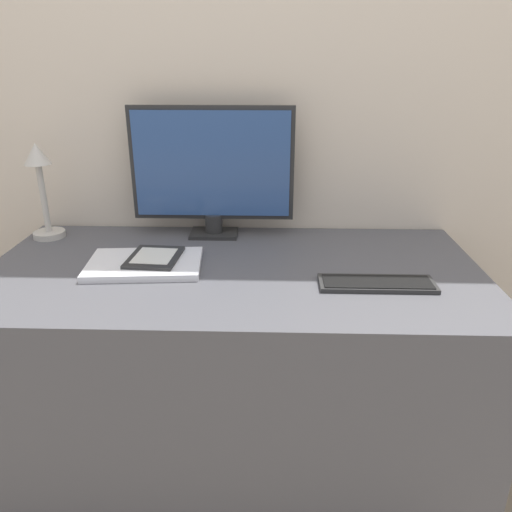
# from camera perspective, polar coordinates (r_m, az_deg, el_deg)

# --- Properties ---
(ground_plane) EXTENTS (10.00, 10.00, 0.00)m
(ground_plane) POSITION_cam_1_polar(r_m,az_deg,el_deg) (1.71, -2.69, -26.52)
(ground_plane) COLOR gray
(wall_back) EXTENTS (3.60, 0.05, 2.40)m
(wall_back) POSITION_cam_1_polar(r_m,az_deg,el_deg) (1.71, -1.90, 19.35)
(wall_back) COLOR beige
(wall_back) RESTS_ON ground_plane
(desk) EXTENTS (1.42, 0.72, 0.71)m
(desk) POSITION_cam_1_polar(r_m,az_deg,el_deg) (1.61, -2.41, -13.03)
(desk) COLOR #4C4C51
(desk) RESTS_ON ground_plane
(monitor) EXTENTS (0.53, 0.11, 0.42)m
(monitor) POSITION_cam_1_polar(r_m,az_deg,el_deg) (1.64, -5.03, 9.78)
(monitor) COLOR #262626
(monitor) RESTS_ON desk
(keyboard) EXTENTS (0.31, 0.10, 0.01)m
(keyboard) POSITION_cam_1_polar(r_m,az_deg,el_deg) (1.36, 13.65, -3.06)
(keyboard) COLOR #282828
(keyboard) RESTS_ON desk
(laptop) EXTENTS (0.34, 0.24, 0.02)m
(laptop) POSITION_cam_1_polar(r_m,az_deg,el_deg) (1.47, -12.59, -0.91)
(laptop) COLOR silver
(laptop) RESTS_ON desk
(ereader) EXTENTS (0.15, 0.18, 0.01)m
(ereader) POSITION_cam_1_polar(r_m,az_deg,el_deg) (1.47, -11.54, -0.13)
(ereader) COLOR black
(ereader) RESTS_ON laptop
(desk_lamp) EXTENTS (0.10, 0.10, 0.31)m
(desk_lamp) POSITION_cam_1_polar(r_m,az_deg,el_deg) (1.77, -23.36, 7.78)
(desk_lamp) COLOR #BCB7AD
(desk_lamp) RESTS_ON desk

